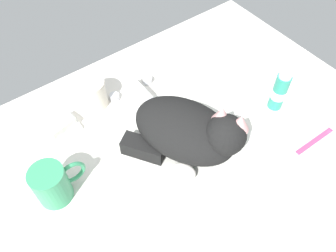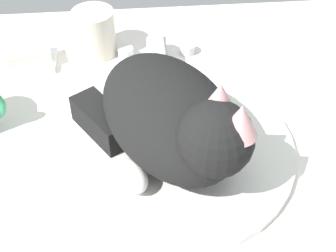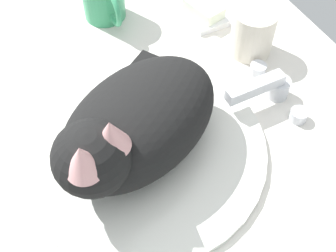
# 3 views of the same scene
# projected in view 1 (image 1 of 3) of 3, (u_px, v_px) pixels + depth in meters

# --- Properties ---
(ground_plane) EXTENTS (1.10, 0.83, 0.03)m
(ground_plane) POSITION_uv_depth(u_px,v_px,m) (183.00, 150.00, 0.88)
(ground_plane) COLOR silver
(sink_basin) EXTENTS (0.37, 0.37, 0.01)m
(sink_basin) POSITION_uv_depth(u_px,v_px,m) (183.00, 145.00, 0.87)
(sink_basin) COLOR silver
(sink_basin) RESTS_ON ground_plane
(faucet) EXTENTS (0.14, 0.12, 0.05)m
(faucet) POSITION_uv_depth(u_px,v_px,m) (134.00, 88.00, 0.96)
(faucet) COLOR silver
(faucet) RESTS_ON ground_plane
(cat) EXTENTS (0.27, 0.30, 0.16)m
(cat) POSITION_uv_depth(u_px,v_px,m) (190.00, 131.00, 0.80)
(cat) COLOR black
(cat) RESTS_ON sink_basin
(coffee_mug) EXTENTS (0.12, 0.08, 0.10)m
(coffee_mug) POSITION_uv_depth(u_px,v_px,m) (53.00, 184.00, 0.75)
(coffee_mug) COLOR #389966
(coffee_mug) RESTS_ON ground_plane
(rinse_cup) EXTENTS (0.07, 0.07, 0.08)m
(rinse_cup) POSITION_uv_depth(u_px,v_px,m) (93.00, 93.00, 0.92)
(rinse_cup) COLOR silver
(rinse_cup) RESTS_ON ground_plane
(soap_dish) EXTENTS (0.09, 0.06, 0.01)m
(soap_dish) POSITION_uv_depth(u_px,v_px,m) (62.00, 129.00, 0.90)
(soap_dish) COLOR white
(soap_dish) RESTS_ON ground_plane
(soap_bar) EXTENTS (0.08, 0.06, 0.02)m
(soap_bar) POSITION_uv_depth(u_px,v_px,m) (60.00, 125.00, 0.88)
(soap_bar) COLOR silver
(soap_bar) RESTS_ON soap_dish
(toothpaste_bottle) EXTENTS (0.04, 0.04, 0.13)m
(toothpaste_bottle) POSITION_uv_depth(u_px,v_px,m) (280.00, 91.00, 0.90)
(toothpaste_bottle) COLOR teal
(toothpaste_bottle) RESTS_ON ground_plane
(toothbrush) EXTENTS (0.15, 0.02, 0.02)m
(toothbrush) POSITION_uv_depth(u_px,v_px,m) (320.00, 137.00, 0.88)
(toothbrush) COLOR #D83F72
(toothbrush) RESTS_ON ground_plane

